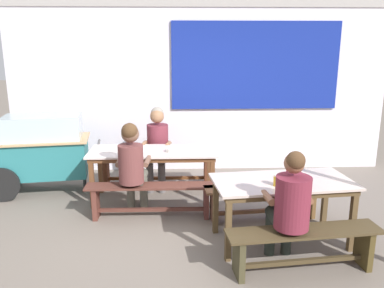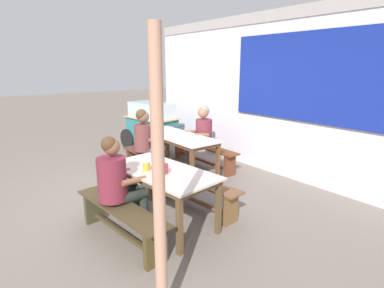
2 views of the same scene
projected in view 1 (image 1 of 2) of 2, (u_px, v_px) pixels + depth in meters
ground_plane at (210, 230)px, 4.81m from camera, size 40.00×40.00×0.00m
backdrop_wall at (202, 81)px, 6.83m from camera, size 6.48×0.23×2.97m
dining_table_far at (153, 155)px, 5.61m from camera, size 1.80×0.71×0.73m
dining_table_near at (282, 187)px, 4.39m from camera, size 1.60×0.91×0.73m
bench_far_back at (156, 166)px, 6.29m from camera, size 1.82×0.31×0.44m
bench_far_front at (151, 196)px, 5.10m from camera, size 1.66×0.28×0.44m
bench_near_back at (263, 196)px, 5.07m from camera, size 1.54×0.46×0.44m
bench_near_front at (303, 244)px, 3.89m from camera, size 1.56×0.48×0.44m
food_cart at (43, 148)px, 5.93m from camera, size 1.69×0.92×1.17m
person_left_back_turned at (132, 163)px, 5.05m from camera, size 0.45×0.56×1.25m
person_near_front at (290, 203)px, 3.83m from camera, size 0.46×0.58×1.24m
person_center_facing at (157, 142)px, 6.13m from camera, size 0.46×0.57×1.25m
tissue_box at (294, 177)px, 4.29m from camera, size 0.15×0.11×0.15m
condiment_jar at (278, 180)px, 4.20m from camera, size 0.09×0.09×0.12m
soup_bowl at (172, 150)px, 5.50m from camera, size 0.16×0.16×0.05m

